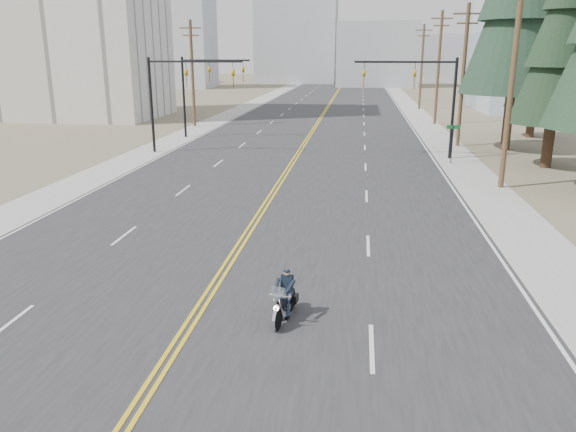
{
  "coord_description": "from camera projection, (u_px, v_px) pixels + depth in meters",
  "views": [
    {
      "loc": [
        4.48,
        -9.0,
        7.26
      ],
      "look_at": [
        2.04,
        10.34,
        1.6
      ],
      "focal_mm": 35.0,
      "sensor_mm": 36.0,
      "label": 1
    }
  ],
  "objects": [
    {
      "name": "traffic_mast_right",
      "position": [
        425.0,
        88.0,
        39.17
      ],
      "size": [
        7.1,
        0.26,
        7.0
      ],
      "color": "black",
      "rests_on": "ground"
    },
    {
      "name": "haze_bldg_e",
      "position": [
        439.0,
        58.0,
        149.39
      ],
      "size": [
        14.0,
        14.0,
        12.0
      ],
      "primitive_type": "cube",
      "color": "#B7BCC6",
      "rests_on": "ground"
    },
    {
      "name": "haze_bldg_c",
      "position": [
        546.0,
        44.0,
        108.63
      ],
      "size": [
        16.0,
        12.0,
        18.0
      ],
      "primitive_type": "cube",
      "color": "#B7BCC6",
      "rests_on": "ground"
    },
    {
      "name": "conifer_mid",
      "position": [
        562.0,
        36.0,
        34.91
      ],
      "size": [
        5.43,
        5.43,
        14.49
      ],
      "rotation": [
        0.0,
        0.0,
        0.24
      ],
      "color": "#382619",
      "rests_on": "ground"
    },
    {
      "name": "motorcyclist",
      "position": [
        284.0,
        296.0,
        15.72
      ],
      "size": [
        1.08,
        1.94,
        1.43
      ],
      "primitive_type": null,
      "rotation": [
        0.0,
        0.0,
        2.97
      ],
      "color": "black",
      "rests_on": "ground"
    },
    {
      "name": "conifer_far",
      "position": [
        540.0,
        48.0,
        48.52
      ],
      "size": [
        5.01,
        5.01,
        13.41
      ],
      "rotation": [
        0.0,
        0.0,
        -0.03
      ],
      "color": "#382619",
      "rests_on": "ground"
    },
    {
      "name": "utility_pole_c",
      "position": [
        463.0,
        74.0,
        44.25
      ],
      "size": [
        2.2,
        0.3,
        11.0
      ],
      "color": "brown",
      "rests_on": "ground"
    },
    {
      "name": "sidewalk_right",
      "position": [
        411.0,
        109.0,
        76.45
      ],
      "size": [
        3.0,
        200.0,
        0.01
      ],
      "primitive_type": "cube",
      "color": "#A5A5A0",
      "rests_on": "ground"
    },
    {
      "name": "haze_bldg_d",
      "position": [
        297.0,
        30.0,
        142.36
      ],
      "size": [
        20.0,
        15.0,
        26.0
      ],
      "primitive_type": "cube",
      "color": "#ADB2B7",
      "rests_on": "ground"
    },
    {
      "name": "haze_bldg_b",
      "position": [
        377.0,
        55.0,
        127.33
      ],
      "size": [
        18.0,
        14.0,
        14.0
      ],
      "primitive_type": "cube",
      "color": "#ADB2B7",
      "rests_on": "ground"
    },
    {
      "name": "traffic_mast_far",
      "position": [
        202.0,
        82.0,
        49.01
      ],
      "size": [
        6.1,
        0.26,
        7.0
      ],
      "color": "black",
      "rests_on": "ground"
    },
    {
      "name": "sidewalk_left",
      "position": [
        246.0,
        107.0,
        79.22
      ],
      "size": [
        3.0,
        200.0,
        0.01
      ],
      "primitive_type": "cube",
      "color": "#A5A5A0",
      "rests_on": "ground"
    },
    {
      "name": "traffic_mast_left",
      "position": [
        177.0,
        86.0,
        41.33
      ],
      "size": [
        7.1,
        0.26,
        7.0
      ],
      "color": "black",
      "rests_on": "ground"
    },
    {
      "name": "utility_pole_d",
      "position": [
        439.0,
        66.0,
        58.47
      ],
      "size": [
        2.2,
        0.3,
        11.5
      ],
      "color": "brown",
      "rests_on": "ground"
    },
    {
      "name": "haze_bldg_a",
      "position": [
        179.0,
        36.0,
        121.86
      ],
      "size": [
        14.0,
        12.0,
        22.0
      ],
      "primitive_type": "cube",
      "color": "#B7BCC6",
      "rests_on": "ground"
    },
    {
      "name": "street_sign",
      "position": [
        453.0,
        137.0,
        37.92
      ],
      "size": [
        0.9,
        0.06,
        2.62
      ],
      "color": "black",
      "rests_on": "ground"
    },
    {
      "name": "utility_pole_b",
      "position": [
        512.0,
        78.0,
        29.88
      ],
      "size": [
        2.2,
        0.3,
        11.5
      ],
      "color": "brown",
      "rests_on": "ground"
    },
    {
      "name": "haze_bldg_f",
      "position": [
        140.0,
        50.0,
        138.79
      ],
      "size": [
        12.0,
        12.0,
        16.0
      ],
      "primitive_type": "cube",
      "color": "#ADB2B7",
      "rests_on": "ground"
    },
    {
      "name": "road",
      "position": [
        327.0,
        108.0,
        77.84
      ],
      "size": [
        20.0,
        200.0,
        0.01
      ],
      "primitive_type": "cube",
      "color": "#303033",
      "rests_on": "ground"
    },
    {
      "name": "utility_pole_left",
      "position": [
        192.0,
        72.0,
        56.85
      ],
      "size": [
        2.2,
        0.3,
        10.5
      ],
      "color": "brown",
      "rests_on": "ground"
    },
    {
      "name": "utility_pole_e",
      "position": [
        422.0,
        65.0,
        74.74
      ],
      "size": [
        2.2,
        0.3,
        11.0
      ],
      "color": "brown",
      "rests_on": "ground"
    }
  ]
}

